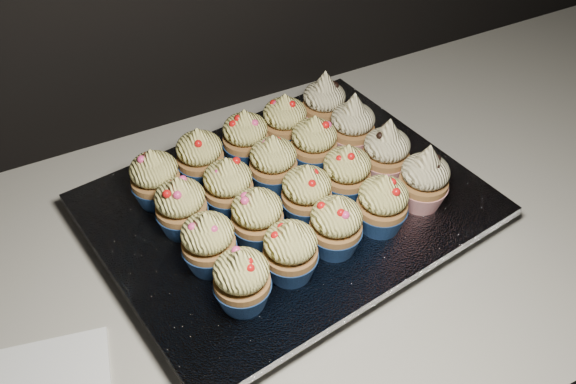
# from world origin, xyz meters

# --- Properties ---
(cabinet) EXTENTS (2.40, 0.60, 0.86)m
(cabinet) POSITION_xyz_m (0.00, 1.70, 0.43)
(cabinet) COLOR black
(cabinet) RESTS_ON ground
(worktop) EXTENTS (2.44, 0.64, 0.04)m
(worktop) POSITION_xyz_m (0.00, 1.70, 0.88)
(worktop) COLOR beige
(worktop) RESTS_ON cabinet
(baking_tray) EXTENTS (0.48, 0.39, 0.02)m
(baking_tray) POSITION_xyz_m (-0.23, 1.73, 0.91)
(baking_tray) COLOR black
(baking_tray) RESTS_ON worktop
(foil_lining) EXTENTS (0.52, 0.43, 0.01)m
(foil_lining) POSITION_xyz_m (-0.23, 1.73, 0.93)
(foil_lining) COLOR silver
(foil_lining) RESTS_ON baking_tray
(cupcake_0) EXTENTS (0.06, 0.06, 0.08)m
(cupcake_0) POSITION_xyz_m (-0.34, 1.61, 0.97)
(cupcake_0) COLOR navy
(cupcake_0) RESTS_ON foil_lining
(cupcake_1) EXTENTS (0.06, 0.06, 0.08)m
(cupcake_1) POSITION_xyz_m (-0.28, 1.62, 0.97)
(cupcake_1) COLOR navy
(cupcake_1) RESTS_ON foil_lining
(cupcake_2) EXTENTS (0.06, 0.06, 0.08)m
(cupcake_2) POSITION_xyz_m (-0.22, 1.63, 0.97)
(cupcake_2) COLOR navy
(cupcake_2) RESTS_ON foil_lining
(cupcake_3) EXTENTS (0.06, 0.06, 0.08)m
(cupcake_3) POSITION_xyz_m (-0.15, 1.64, 0.97)
(cupcake_3) COLOR navy
(cupcake_3) RESTS_ON foil_lining
(cupcake_4) EXTENTS (0.06, 0.06, 0.10)m
(cupcake_4) POSITION_xyz_m (-0.08, 1.65, 0.97)
(cupcake_4) COLOR #A7171B
(cupcake_4) RESTS_ON foil_lining
(cupcake_5) EXTENTS (0.06, 0.06, 0.08)m
(cupcake_5) POSITION_xyz_m (-0.36, 1.68, 0.97)
(cupcake_5) COLOR navy
(cupcake_5) RESTS_ON foil_lining
(cupcake_6) EXTENTS (0.06, 0.06, 0.08)m
(cupcake_6) POSITION_xyz_m (-0.29, 1.69, 0.97)
(cupcake_6) COLOR navy
(cupcake_6) RESTS_ON foil_lining
(cupcake_7) EXTENTS (0.06, 0.06, 0.08)m
(cupcake_7) POSITION_xyz_m (-0.22, 1.69, 0.97)
(cupcake_7) COLOR navy
(cupcake_7) RESTS_ON foil_lining
(cupcake_8) EXTENTS (0.06, 0.06, 0.08)m
(cupcake_8) POSITION_xyz_m (-0.16, 1.70, 0.97)
(cupcake_8) COLOR navy
(cupcake_8) RESTS_ON foil_lining
(cupcake_9) EXTENTS (0.06, 0.06, 0.10)m
(cupcake_9) POSITION_xyz_m (-0.09, 1.71, 0.97)
(cupcake_9) COLOR #A7171B
(cupcake_9) RESTS_ON foil_lining
(cupcake_10) EXTENTS (0.06, 0.06, 0.08)m
(cupcake_10) POSITION_xyz_m (-0.36, 1.74, 0.97)
(cupcake_10) COLOR navy
(cupcake_10) RESTS_ON foil_lining
(cupcake_11) EXTENTS (0.06, 0.06, 0.08)m
(cupcake_11) POSITION_xyz_m (-0.30, 1.75, 0.97)
(cupcake_11) COLOR navy
(cupcake_11) RESTS_ON foil_lining
(cupcake_12) EXTENTS (0.06, 0.06, 0.08)m
(cupcake_12) POSITION_xyz_m (-0.23, 1.76, 0.97)
(cupcake_12) COLOR navy
(cupcake_12) RESTS_ON foil_lining
(cupcake_13) EXTENTS (0.06, 0.06, 0.08)m
(cupcake_13) POSITION_xyz_m (-0.17, 1.77, 0.97)
(cupcake_13) COLOR navy
(cupcake_13) RESTS_ON foil_lining
(cupcake_14) EXTENTS (0.06, 0.06, 0.10)m
(cupcake_14) POSITION_xyz_m (-0.10, 1.78, 0.97)
(cupcake_14) COLOR #A7171B
(cupcake_14) RESTS_ON foil_lining
(cupcake_15) EXTENTS (0.06, 0.06, 0.08)m
(cupcake_15) POSITION_xyz_m (-0.37, 1.81, 0.97)
(cupcake_15) COLOR navy
(cupcake_15) RESTS_ON foil_lining
(cupcake_16) EXTENTS (0.06, 0.06, 0.08)m
(cupcake_16) POSITION_xyz_m (-0.31, 1.82, 0.97)
(cupcake_16) COLOR navy
(cupcake_16) RESTS_ON foil_lining
(cupcake_17) EXTENTS (0.06, 0.06, 0.08)m
(cupcake_17) POSITION_xyz_m (-0.24, 1.83, 0.97)
(cupcake_17) COLOR navy
(cupcake_17) RESTS_ON foil_lining
(cupcake_18) EXTENTS (0.06, 0.06, 0.08)m
(cupcake_18) POSITION_xyz_m (-0.18, 1.84, 0.97)
(cupcake_18) COLOR navy
(cupcake_18) RESTS_ON foil_lining
(cupcake_19) EXTENTS (0.06, 0.06, 0.10)m
(cupcake_19) POSITION_xyz_m (-0.11, 1.85, 0.97)
(cupcake_19) COLOR #A7171B
(cupcake_19) RESTS_ON foil_lining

